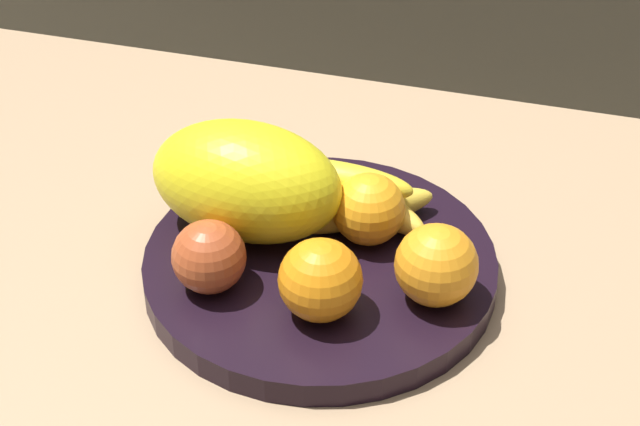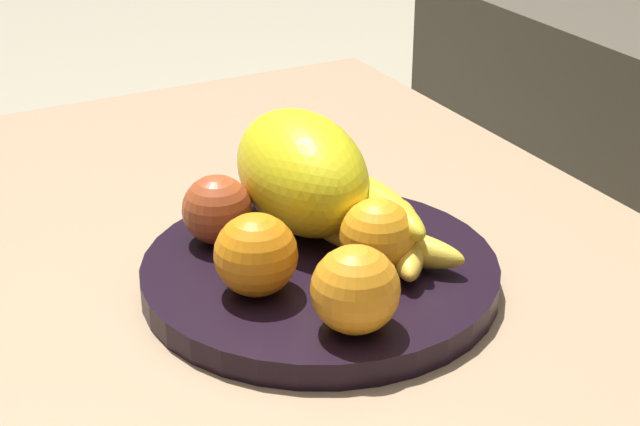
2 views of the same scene
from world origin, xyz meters
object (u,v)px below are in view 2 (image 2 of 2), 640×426
Objects in this scene: melon_large_front at (302,172)px; orange_right at (377,236)px; orange_left at (256,255)px; banana_bunch at (390,228)px; orange_front at (355,290)px; coffee_table at (325,295)px; apple_right at (217,210)px; fruit_bowl at (320,274)px.

orange_right is (0.11, 0.02, -0.02)m from melon_large_front.
melon_large_front is 0.12m from orange_right.
melon_large_front is 2.52× the size of orange_left.
orange_front is at bearing -43.41° from banana_bunch.
orange_front is 1.07× the size of orange_right.
orange_left is 0.14m from banana_bunch.
banana_bunch is at bearing 29.09° from coffee_table.
melon_large_front reaches higher than apple_right.
banana_bunch is (-0.02, 0.03, -0.01)m from orange_right.
melon_large_front reaches higher than fruit_bowl.
fruit_bowl is 4.79× the size of orange_right.
melon_large_front is at bearing -159.96° from coffee_table.
orange_front reaches higher than apple_right.
orange_left is at bearing -153.06° from orange_front.
apple_right is 0.38× the size of banana_bunch.
coffee_table is 0.08m from fruit_bowl.
orange_right is 0.39× the size of banana_bunch.
melon_large_front is at bearing 165.98° from orange_front.
fruit_bowl is 0.09m from orange_left.
coffee_table is at bearing 160.08° from orange_front.
orange_right is 0.16m from apple_right.
melon_large_front is at bearing 86.17° from apple_right.
fruit_bowl is at bearing -33.10° from coffee_table.
banana_bunch is (0.01, 0.07, 0.04)m from fruit_bowl.
fruit_bowl is at bearing -14.82° from melon_large_front.
melon_large_front is (-0.08, 0.02, 0.07)m from fruit_bowl.
coffee_table is at bearing 123.41° from orange_left.
orange_front is at bearing -19.92° from coffee_table.
banana_bunch is (0.06, 0.03, 0.09)m from coffee_table.
orange_right reaches higher than apple_right.
fruit_bowl is 0.11m from apple_right.
melon_large_front is 2.68× the size of orange_right.
orange_front is (0.19, -0.05, -0.02)m from melon_large_front.
orange_right is (0.04, 0.04, 0.05)m from fruit_bowl.
banana_bunch is (-0.01, 0.14, -0.01)m from orange_left.
melon_large_front reaches higher than coffee_table.
orange_front is 0.42× the size of banana_bunch.
orange_left reaches higher than fruit_bowl.
orange_right is 0.04m from banana_bunch.
orange_right is at bearing 5.28° from coffee_table.
banana_bunch is at bearing 77.50° from fruit_bowl.
fruit_bowl is at bearing 166.52° from orange_front.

